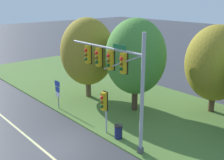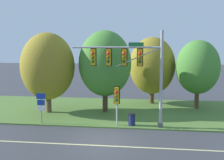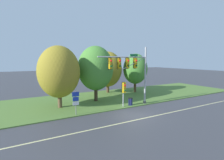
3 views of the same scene
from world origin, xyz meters
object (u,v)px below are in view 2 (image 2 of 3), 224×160
(tree_nearest_road, at_px, (48,66))
(trash_bin, at_px, (132,119))
(pedestrian_signal_near_kerb, at_px, (117,98))
(tree_mid_verge, at_px, (198,67))
(route_sign_post, at_px, (41,104))
(traffic_signal_mast, at_px, (131,65))
(tree_left_of_mast, at_px, (105,64))
(tree_behind_signpost, at_px, (152,66))

(tree_nearest_road, distance_m, trash_bin, 9.27)
(pedestrian_signal_near_kerb, height_order, tree_mid_verge, tree_mid_verge)
(route_sign_post, bearing_deg, traffic_signal_mast, 1.03)
(traffic_signal_mast, xyz_separation_m, tree_left_of_mast, (-2.63, 4.45, -0.20))
(tree_left_of_mast, height_order, tree_behind_signpost, tree_left_of_mast)
(traffic_signal_mast, bearing_deg, tree_nearest_road, 155.41)
(pedestrian_signal_near_kerb, xyz_separation_m, tree_behind_signpost, (2.72, 9.02, 1.82))
(route_sign_post, bearing_deg, pedestrian_signal_near_kerb, 0.41)
(route_sign_post, bearing_deg, tree_nearest_road, 101.46)
(tree_left_of_mast, bearing_deg, traffic_signal_mast, -59.37)
(tree_mid_verge, bearing_deg, route_sign_post, -151.33)
(traffic_signal_mast, xyz_separation_m, tree_mid_verge, (5.97, 6.95, -0.63))
(route_sign_post, distance_m, trash_bin, 7.14)
(trash_bin, bearing_deg, traffic_signal_mast, -116.15)
(tree_behind_signpost, bearing_deg, tree_left_of_mast, -133.78)
(traffic_signal_mast, relative_size, tree_mid_verge, 1.08)
(tree_left_of_mast, bearing_deg, tree_mid_verge, 16.24)
(tree_mid_verge, distance_m, trash_bin, 9.65)
(tree_behind_signpost, relative_size, trash_bin, 7.49)
(traffic_signal_mast, height_order, route_sign_post, traffic_signal_mast)
(tree_nearest_road, distance_m, tree_mid_verge, 14.11)
(pedestrian_signal_near_kerb, height_order, tree_nearest_road, tree_nearest_road)
(tree_nearest_road, height_order, tree_left_of_mast, tree_left_of_mast)
(tree_mid_verge, bearing_deg, trash_bin, -130.97)
(tree_nearest_road, xyz_separation_m, trash_bin, (7.80, -3.36, -3.73))
(route_sign_post, distance_m, tree_behind_signpost, 12.76)
(tree_behind_signpost, bearing_deg, route_sign_post, -133.64)
(pedestrian_signal_near_kerb, height_order, tree_left_of_mast, tree_left_of_mast)
(traffic_signal_mast, xyz_separation_m, route_sign_post, (-6.97, -0.12, -3.11))
(tree_nearest_road, relative_size, tree_left_of_mast, 0.97)
(pedestrian_signal_near_kerb, relative_size, tree_nearest_road, 0.41)
(tree_left_of_mast, relative_size, tree_mid_verge, 1.13)
(pedestrian_signal_near_kerb, bearing_deg, tree_nearest_road, 151.55)
(trash_bin, bearing_deg, tree_left_of_mast, 122.43)
(tree_behind_signpost, bearing_deg, pedestrian_signal_near_kerb, -106.78)
(tree_mid_verge, height_order, trash_bin, tree_mid_verge)
(route_sign_post, height_order, tree_left_of_mast, tree_left_of_mast)
(traffic_signal_mast, bearing_deg, tree_behind_signpost, 79.41)
(tree_left_of_mast, bearing_deg, trash_bin, -57.57)
(pedestrian_signal_near_kerb, distance_m, tree_nearest_road, 7.85)
(traffic_signal_mast, bearing_deg, trash_bin, 63.85)
(tree_left_of_mast, bearing_deg, tree_behind_signpost, 46.22)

